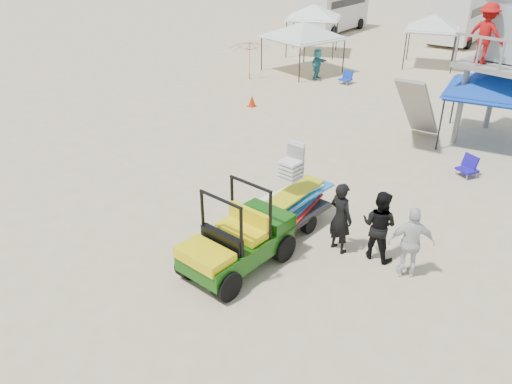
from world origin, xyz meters
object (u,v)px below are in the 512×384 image
Objects in this scene: man_left at (341,218)px; canopy_blue at (503,73)px; surf_trailer at (292,197)px; utility_cart at (235,234)px.

canopy_blue is at bearing -80.35° from man_left.
surf_trailer is 1.32× the size of man_left.
utility_cart is at bearing -90.17° from surf_trailer.
canopy_blue is (2.65, 11.36, 1.62)m from utility_cart.
man_left is at bearing -96.90° from canopy_blue.
surf_trailer is (0.01, 2.34, -0.09)m from utility_cart.
utility_cart is 11.77m from canopy_blue.
canopy_blue is at bearing 73.67° from surf_trailer.
man_left is 0.49× the size of canopy_blue.
surf_trailer reaches higher than utility_cart.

